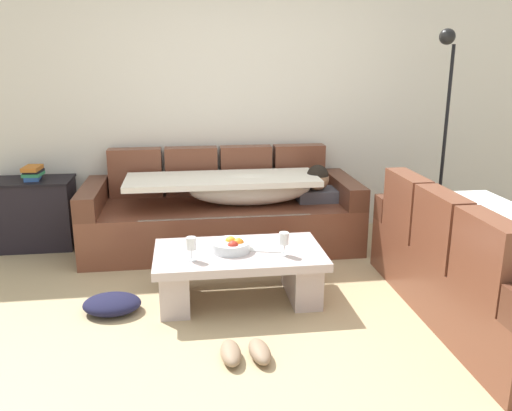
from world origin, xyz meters
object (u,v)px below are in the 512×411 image
(fruit_bowl, at_px, (231,246))
(pair_of_shoes, at_px, (245,352))
(couch_along_wall, at_px, (227,212))
(crumpled_garment, at_px, (112,304))
(couch_near_window, at_px, (488,270))
(book_stack_on_cabinet, at_px, (33,173))
(coffee_table, at_px, (239,269))
(open_magazine, at_px, (265,247))
(wine_glass_near_right, at_px, (284,239))
(side_cabinet, at_px, (35,213))
(wine_glass_near_left, at_px, (191,244))
(floor_lamp, at_px, (443,124))

(fruit_bowl, distance_m, pair_of_shoes, 0.88)
(couch_along_wall, height_order, crumpled_garment, couch_along_wall)
(couch_near_window, height_order, book_stack_on_cabinet, couch_near_window)
(couch_along_wall, distance_m, book_stack_on_cabinet, 1.78)
(coffee_table, bearing_deg, fruit_bowl, 179.39)
(coffee_table, relative_size, open_magazine, 4.29)
(pair_of_shoes, bearing_deg, couch_along_wall, 88.35)
(wine_glass_near_right, relative_size, side_cabinet, 0.23)
(fruit_bowl, distance_m, side_cabinet, 2.19)
(fruit_bowl, bearing_deg, wine_glass_near_right, -20.05)
(pair_of_shoes, bearing_deg, coffee_table, 86.45)
(coffee_table, bearing_deg, couch_near_window, -16.39)
(wine_glass_near_right, xyz_separation_m, pair_of_shoes, (-0.35, -0.66, -0.45))
(fruit_bowl, bearing_deg, side_cabinet, 140.97)
(coffee_table, height_order, wine_glass_near_left, wine_glass_near_left)
(floor_lamp, xyz_separation_m, pair_of_shoes, (-2.06, -1.88, -1.07))
(couch_along_wall, xyz_separation_m, coffee_table, (-0.01, -1.15, -0.09))
(fruit_bowl, height_order, book_stack_on_cabinet, book_stack_on_cabinet)
(couch_near_window, distance_m, wine_glass_near_left, 2.00)
(couch_along_wall, xyz_separation_m, crumpled_garment, (-0.90, -1.23, -0.27))
(wine_glass_near_left, relative_size, side_cabinet, 0.23)
(couch_along_wall, bearing_deg, coffee_table, -90.34)
(couch_along_wall, bearing_deg, wine_glass_near_left, -104.90)
(wine_glass_near_left, bearing_deg, wine_glass_near_right, 1.19)
(couch_along_wall, height_order, wine_glass_near_left, couch_along_wall)
(couch_along_wall, bearing_deg, pair_of_shoes, -91.65)
(side_cabinet, distance_m, book_stack_on_cabinet, 0.38)
(fruit_bowl, relative_size, pair_of_shoes, 0.91)
(couch_near_window, height_order, side_cabinet, couch_near_window)
(wine_glass_near_left, relative_size, crumpled_garment, 0.42)
(floor_lamp, bearing_deg, pair_of_shoes, -137.62)
(wine_glass_near_left, relative_size, book_stack_on_cabinet, 0.73)
(couch_near_window, relative_size, fruit_bowl, 7.14)
(coffee_table, distance_m, crumpled_garment, 0.92)
(couch_near_window, relative_size, pair_of_shoes, 6.47)
(crumpled_garment, bearing_deg, couch_near_window, -9.07)
(couch_near_window, distance_m, crumpled_garment, 2.57)
(couch_along_wall, relative_size, book_stack_on_cabinet, 10.86)
(couch_along_wall, distance_m, couch_near_window, 2.30)
(couch_along_wall, xyz_separation_m, open_magazine, (0.19, -1.11, 0.06))
(couch_along_wall, distance_m, coffee_table, 1.15)
(fruit_bowl, bearing_deg, wine_glass_near_left, -153.41)
(couch_near_window, relative_size, crumpled_garment, 5.00)
(fruit_bowl, distance_m, wine_glass_near_right, 0.38)
(couch_near_window, relative_size, wine_glass_near_right, 12.05)
(couch_near_window, bearing_deg, fruit_bowl, 74.08)
(crumpled_garment, bearing_deg, open_magazine, 6.31)
(couch_along_wall, height_order, book_stack_on_cabinet, couch_along_wall)
(couch_along_wall, relative_size, fruit_bowl, 8.82)
(side_cabinet, distance_m, floor_lamp, 3.85)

